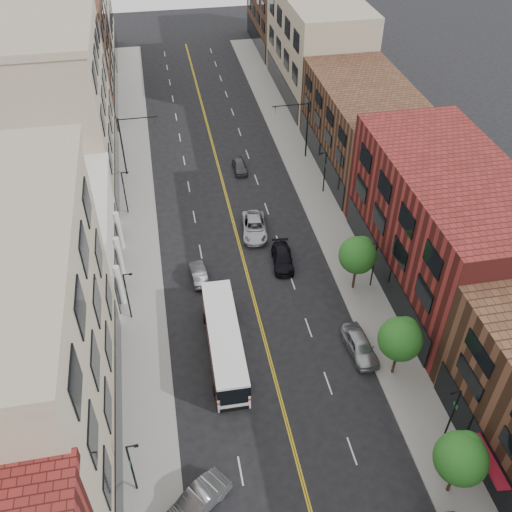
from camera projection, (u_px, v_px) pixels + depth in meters
sidewalk_left at (139, 240)px, 58.47m from camera, size 4.00×110.00×0.15m
sidewalk_right at (327, 218)px, 61.33m from camera, size 4.00×110.00×0.15m
bldg_l_tanoffice at (17, 358)px, 35.20m from camera, size 10.00×22.00×18.00m
bldg_l_white at (57, 242)px, 51.93m from camera, size 10.00×14.00×8.00m
bldg_l_far_a at (59, 109)px, 61.46m from camera, size 10.00×20.00×18.00m
bldg_l_far_b at (72, 55)px, 77.44m from camera, size 10.00×20.00×15.00m
bldg_r_mid at (443, 228)px, 50.26m from camera, size 10.00×22.00×12.00m
bldg_r_far_a at (364, 128)px, 66.66m from camera, size 10.00×20.00×10.00m
bldg_r_far_b at (317, 46)px, 81.13m from camera, size 10.00×22.00×14.00m
bldg_r_far_c at (285, 13)px, 97.10m from camera, size 10.00×18.00×11.00m
tree_r_1 at (462, 457)px, 35.42m from camera, size 3.40×3.40×5.59m
tree_r_2 at (401, 337)px, 42.92m from camera, size 3.40×3.40×5.59m
tree_r_3 at (358, 254)px, 50.43m from camera, size 3.40×3.40×5.59m
lamp_l_1 at (132, 466)px, 36.21m from camera, size 0.81×0.55×5.05m
lamp_l_2 at (127, 294)px, 48.21m from camera, size 0.81×0.55×5.05m
lamp_l_3 at (125, 190)px, 60.22m from camera, size 0.81×0.55×5.05m
lamp_r_1 at (453, 411)px, 39.34m from camera, size 0.81×0.55×5.05m
lamp_r_2 at (374, 262)px, 51.35m from camera, size 0.81×0.55×5.05m
lamp_r_3 at (324, 170)px, 63.35m from camera, size 0.81×0.55×5.05m
signal_mast_left at (128, 139)px, 65.24m from camera, size 4.49×0.18×7.20m
signal_mast_right at (302, 124)px, 68.18m from camera, size 4.49×0.18×7.20m
city_bus at (224, 340)px, 45.92m from camera, size 2.95×11.55×2.96m
car_angle_b at (197, 502)px, 36.63m from camera, size 4.89×4.21×1.59m
car_parked_far at (360, 346)px, 46.64m from camera, size 2.24×4.91×1.63m
car_lane_behind at (199, 274)px, 53.62m from camera, size 1.63×3.97×1.28m
car_lane_a at (282, 258)px, 55.27m from camera, size 2.40×4.87×1.36m
car_lane_b at (254, 227)px, 58.97m from camera, size 3.21×5.79×1.53m
car_lane_c at (240, 166)px, 68.44m from camera, size 1.52×3.77×1.28m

